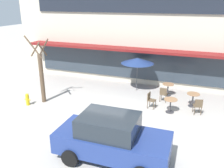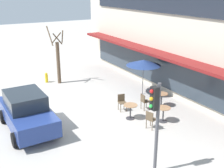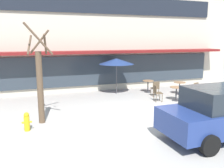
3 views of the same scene
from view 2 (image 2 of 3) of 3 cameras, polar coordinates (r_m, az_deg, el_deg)
ground_plane at (r=15.84m, az=-8.26°, el=-4.70°), size 80.00×80.00×0.00m
building_facade at (r=20.47m, az=18.54°, el=10.94°), size 19.56×9.10×7.55m
cafe_table_near_wall at (r=14.11m, az=10.38°, el=-5.62°), size 0.70×0.70×0.76m
cafe_table_streetside at (r=14.20m, az=3.76°, el=-5.15°), size 0.70×0.70×0.76m
cafe_table_by_tree at (r=15.88m, az=10.03°, el=-2.72°), size 0.70×0.70×0.76m
patio_umbrella_green_folded at (r=17.07m, az=6.42°, el=4.34°), size 2.10×2.10×2.20m
cafe_chair_0 at (r=13.32m, az=7.87°, el=-6.97°), size 0.50×0.50×0.89m
cafe_chair_1 at (r=15.14m, az=2.02°, el=-3.49°), size 0.46×0.46×0.89m
cafe_chair_2 at (r=15.30m, az=6.58°, el=-3.36°), size 0.43×0.43×0.89m
parked_sedan at (r=13.66m, az=-16.95°, el=-5.34°), size 4.24×2.09×1.76m
street_tree at (r=19.47m, az=-10.91°, el=4.96°), size 1.01×1.03×3.93m
traffic_light_pole at (r=9.55m, az=8.83°, el=-6.18°), size 0.26×0.43×3.40m
fire_hydrant at (r=20.14m, az=-13.17°, el=1.30°), size 0.36×0.20×0.71m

